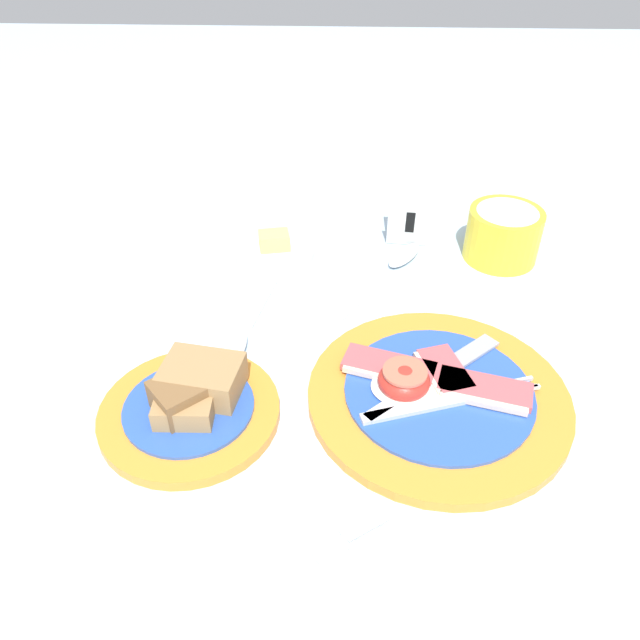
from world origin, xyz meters
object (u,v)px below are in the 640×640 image
Objects in this scene: bread_plate at (191,402)px; sugar_cup at (503,233)px; breakfast_plate at (435,392)px; teaspoon_near_cup at (240,337)px; number_card at (410,220)px; teaspoon_by_saucer at (394,265)px; butter_dish at (275,249)px; fork_on_cloth at (289,571)px.

sugar_cup is at bearing 40.15° from bread_plate.
bread_plate is at bearing -173.07° from breakfast_plate.
sugar_cup is at bearing 131.98° from teaspoon_near_cup.
bread_plate is at bearing -3.24° from teaspoon_near_cup.
number_card is at bearing 90.81° from breakfast_plate.
sugar_cup reaches higher than teaspoon_near_cup.
number_card is (0.24, 0.33, 0.02)m from bread_plate.
teaspoon_by_saucer is at bearing 51.51° from bread_plate.
teaspoon_by_saucer is at bearing -10.40° from butter_dish.
sugar_cup is at bearing -8.98° from number_card.
teaspoon_near_cup is at bearing 157.98° from breakfast_plate.
sugar_cup is 0.59× the size of fork_on_cloth.
bread_plate is 0.92× the size of teaspoon_near_cup.
number_card reaches higher than bread_plate.
bread_plate is 2.41× the size of number_card.
bread_plate is 1.83× the size of sugar_cup.
breakfast_plate is at bearing 80.08° from teaspoon_near_cup.
bread_plate reaches higher than fork_on_cloth.
fork_on_cloth is (-0.13, -0.49, -0.04)m from number_card.
teaspoon_by_saucer is (-0.02, -0.06, -0.03)m from number_card.
breakfast_plate is 2.72× the size of sugar_cup.
sugar_cup reaches higher than fork_on_cloth.
butter_dish is at bearing -179.47° from sugar_cup.
bread_plate is 0.12m from teaspoon_near_cup.
number_card is at bearing 165.70° from sugar_cup.
teaspoon_by_saucer is at bearing 96.47° from breakfast_plate.
breakfast_plate is 0.24m from bread_plate.
bread_plate is 0.34m from teaspoon_by_saucer.
bread_plate is 1.61× the size of butter_dish.
sugar_cup is at bearing 28.52° from fork_on_cloth.
breakfast_plate is 1.53× the size of teaspoon_by_saucer.
bread_plate is at bearing 89.91° from fork_on_cloth.
fork_on_cloth is (-0.11, -0.43, -0.00)m from teaspoon_by_saucer.
fork_on_cloth is (0.08, -0.28, -0.00)m from teaspoon_near_cup.
number_card reaches higher than sugar_cup.
number_card is 0.45× the size of fork_on_cloth.
breakfast_plate is 1.61× the size of fork_on_cloth.
teaspoon_by_saucer is 0.90× the size of teaspoon_near_cup.
teaspoon_by_saucer reaches higher than fork_on_cloth.
teaspoon_near_cup is (-0.32, -0.19, -0.03)m from sugar_cup.
number_card is at bearing 42.14° from fork_on_cloth.
sugar_cup is 0.56× the size of teaspoon_by_saucer.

